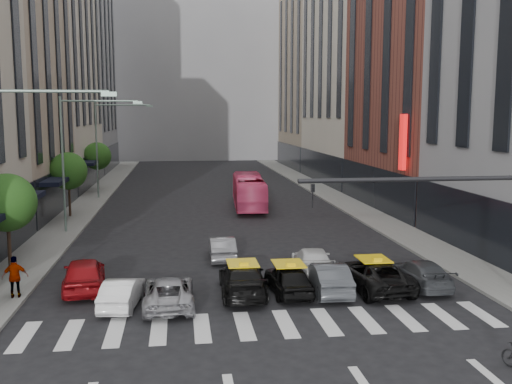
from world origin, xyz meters
name	(u,v)px	position (x,y,z in m)	size (l,w,h in m)	color
ground	(277,340)	(0.00, 0.00, 0.00)	(160.00, 160.00, 0.00)	black
sidewalk_left	(83,208)	(-11.50, 30.00, 0.07)	(3.00, 96.00, 0.15)	slate
sidewalk_right	(346,203)	(11.50, 30.00, 0.07)	(3.00, 96.00, 0.15)	slate
building_left_c	(47,20)	(-17.00, 46.00, 18.00)	(8.00, 20.00, 36.00)	beige
building_left_d	(79,64)	(-17.00, 65.00, 15.00)	(8.00, 18.00, 30.00)	gray
building_right_b	(424,53)	(17.00, 27.00, 13.00)	(8.00, 18.00, 26.00)	brown
building_right_c	(356,8)	(17.00, 46.00, 20.00)	(8.00, 20.00, 40.00)	beige
building_right_d	(316,74)	(17.00, 65.00, 14.00)	(8.00, 18.00, 28.00)	tan
building_far	(196,58)	(0.00, 85.00, 18.00)	(30.00, 10.00, 36.00)	gray
tree_near	(7,203)	(-11.80, 10.00, 3.65)	(2.88, 2.88, 4.95)	black
tree_mid	(68,171)	(-11.80, 26.00, 3.65)	(2.88, 2.88, 4.95)	black
tree_far	(97,156)	(-11.80, 42.00, 3.65)	(2.88, 2.88, 4.95)	black
streetlamp_near	(5,168)	(-10.04, 4.00, 5.90)	(5.38, 0.25, 9.00)	gray
streetlamp_mid	(77,146)	(-10.04, 20.00, 5.90)	(5.38, 0.25, 9.00)	gray
streetlamp_far	(107,137)	(-10.04, 36.00, 5.90)	(5.38, 0.25, 9.00)	gray
traffic_signal	(501,216)	(7.69, -1.00, 4.47)	(10.10, 0.20, 6.00)	black
liberty_sign	(403,142)	(12.60, 20.00, 6.00)	(0.30, 0.70, 4.00)	red
car_red	(84,274)	(-7.72, 6.87, 0.76)	(1.80, 4.48, 1.53)	maroon
car_white_front	(122,292)	(-5.79, 4.35, 0.61)	(1.29, 3.71, 1.22)	white
car_silver	(169,292)	(-3.86, 4.16, 0.62)	(2.06, 4.47, 1.24)	#9A9A9F
taxi_left	(243,279)	(-0.64, 5.26, 0.71)	(1.99, 4.89, 1.42)	black
taxi_center	(288,279)	(1.41, 5.12, 0.68)	(1.60, 3.99, 1.36)	black
car_grey_mid	(328,277)	(3.20, 5.05, 0.70)	(1.48, 4.25, 1.40)	#3E4246
taxi_right	(373,274)	(5.36, 5.23, 0.70)	(2.34, 5.07, 1.41)	black
car_grey_curb	(421,273)	(7.71, 5.33, 0.63)	(1.77, 4.35, 1.26)	#3C3F43
car_row2_left	(222,248)	(-1.07, 11.67, 0.64)	(1.36, 3.91, 1.29)	gray
car_row2_right	(313,261)	(3.22, 8.10, 0.66)	(1.86, 4.57, 1.33)	silver
bus	(249,191)	(2.54, 28.80, 1.43)	(2.40, 10.27, 2.86)	#E44373
pedestrian_far	(15,277)	(-10.40, 5.74, 1.06)	(1.06, 0.44, 1.82)	gray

